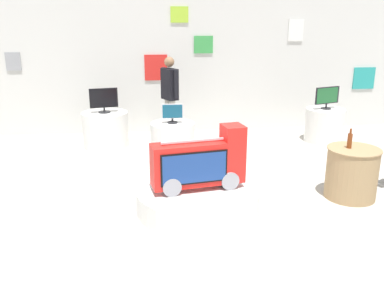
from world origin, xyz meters
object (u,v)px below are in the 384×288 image
at_px(tv_on_left_rear, 327,96).
at_px(side_table_round, 352,173).
at_px(tv_on_center_rear, 104,100).
at_px(bottle_on_side_table, 350,140).
at_px(main_display_pedestal, 198,199).
at_px(shopper_browsing_near_truck, 170,93).
at_px(tv_on_right_rear, 172,113).
at_px(display_pedestal_right_rear, 173,142).
at_px(novelty_firetruck_tv, 200,164).
at_px(display_pedestal_left_rear, 324,125).
at_px(display_pedestal_center_rear, 106,129).

distance_m(tv_on_left_rear, side_table_round, 2.91).
relative_size(tv_on_center_rear, bottle_on_side_table, 1.93).
bearing_deg(tv_on_left_rear, tv_on_center_rear, 177.90).
xyz_separation_m(main_display_pedestal, side_table_round, (2.20, 0.17, 0.22)).
bearing_deg(shopper_browsing_near_truck, tv_on_right_rear, -91.45).
bearing_deg(tv_on_center_rear, side_table_round, -38.60).
relative_size(tv_on_left_rear, tv_on_right_rear, 1.48).
relative_size(tv_on_left_rear, display_pedestal_right_rear, 0.71).
distance_m(tv_on_center_rear, display_pedestal_right_rear, 1.71).
bearing_deg(tv_on_center_rear, novelty_firetruck_tv, -64.41).
height_order(tv_on_center_rear, bottle_on_side_table, tv_on_center_rear).
distance_m(tv_on_left_rear, shopper_browsing_near_truck, 3.16).
xyz_separation_m(main_display_pedestal, display_pedestal_left_rear, (2.98, 2.92, 0.19)).
height_order(novelty_firetruck_tv, display_pedestal_center_rear, novelty_firetruck_tv).
distance_m(display_pedestal_left_rear, display_pedestal_right_rear, 3.28).
height_order(display_pedestal_left_rear, bottle_on_side_table, bottle_on_side_table).
bearing_deg(bottle_on_side_table, novelty_firetruck_tv, -174.55).
xyz_separation_m(display_pedestal_center_rear, tv_on_center_rear, (-0.00, -0.00, 0.60)).
xyz_separation_m(display_pedestal_left_rear, tv_on_right_rear, (-3.17, -0.84, 0.52)).
xyz_separation_m(tv_on_left_rear, side_table_round, (-0.78, -2.75, -0.56)).
height_order(tv_on_left_rear, display_pedestal_right_rear, tv_on_left_rear).
distance_m(main_display_pedestal, bottle_on_side_table, 2.24).
bearing_deg(tv_on_right_rear, display_pedestal_center_rear, 141.53).
relative_size(display_pedestal_right_rear, tv_on_right_rear, 2.09).
distance_m(tv_on_center_rear, bottle_on_side_table, 4.60).
distance_m(tv_on_left_rear, bottle_on_side_table, 2.85).
bearing_deg(display_pedestal_right_rear, side_table_round, -38.79).
height_order(display_pedestal_right_rear, bottle_on_side_table, bottle_on_side_table).
relative_size(novelty_firetruck_tv, side_table_round, 1.71).
xyz_separation_m(tv_on_right_rear, shopper_browsing_near_truck, (0.03, 1.21, 0.14)).
distance_m(display_pedestal_left_rear, tv_on_right_rear, 3.32).
relative_size(side_table_round, shopper_browsing_near_truck, 0.42).
distance_m(tv_on_center_rear, tv_on_right_rear, 1.61).
xyz_separation_m(tv_on_left_rear, bottle_on_side_table, (-0.85, -2.72, -0.10)).
bearing_deg(display_pedestal_right_rear, tv_on_right_rear, -88.21).
bearing_deg(tv_on_center_rear, display_pedestal_left_rear, -2.04).
height_order(display_pedestal_center_rear, tv_on_right_rear, tv_on_right_rear).
height_order(novelty_firetruck_tv, bottle_on_side_table, novelty_firetruck_tv).
height_order(main_display_pedestal, display_pedestal_left_rear, display_pedestal_left_rear).
relative_size(display_pedestal_center_rear, display_pedestal_right_rear, 1.14).
bearing_deg(main_display_pedestal, side_table_round, 4.36).
xyz_separation_m(novelty_firetruck_tv, side_table_round, (2.17, 0.17, -0.27)).
height_order(display_pedestal_center_rear, tv_on_center_rear, tv_on_center_rear).
bearing_deg(display_pedestal_left_rear, main_display_pedestal, -135.59).
distance_m(novelty_firetruck_tv, bottle_on_side_table, 2.12).
distance_m(main_display_pedestal, tv_on_right_rear, 2.21).
relative_size(tv_on_left_rear, shopper_browsing_near_truck, 0.32).
xyz_separation_m(main_display_pedestal, tv_on_left_rear, (2.98, 2.92, 0.78)).
xyz_separation_m(main_display_pedestal, shopper_browsing_near_truck, (-0.16, 3.29, 0.85)).
height_order(display_pedestal_center_rear, shopper_browsing_near_truck, shopper_browsing_near_truck).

